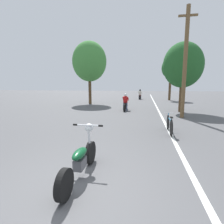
{
  "coord_description": "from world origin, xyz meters",
  "views": [
    {
      "loc": [
        1.43,
        -2.95,
        2.08
      ],
      "look_at": [
        0.01,
        4.52,
        0.9
      ],
      "focal_mm": 28.0,
      "sensor_mm": 36.0,
      "label": 1
    }
  ],
  "objects_px": {
    "motorcycle_foreground": "(81,159)",
    "motorcycle_rider_lead": "(125,104)",
    "utility_pole": "(185,62)",
    "bicycle_parked": "(169,124)",
    "roadside_tree_right_far": "(171,68)",
    "roadside_tree_left": "(89,62)",
    "roadside_tree_right_near": "(183,65)",
    "motorcycle_rider_far": "(140,95)"
  },
  "relations": [
    {
      "from": "utility_pole",
      "to": "roadside_tree_right_far",
      "type": "height_order",
      "value": "utility_pole"
    },
    {
      "from": "motorcycle_foreground",
      "to": "motorcycle_rider_lead",
      "type": "distance_m",
      "value": 10.79
    },
    {
      "from": "utility_pole",
      "to": "roadside_tree_left",
      "type": "relative_size",
      "value": 1.0
    },
    {
      "from": "roadside_tree_right_far",
      "to": "roadside_tree_left",
      "type": "height_order",
      "value": "roadside_tree_left"
    },
    {
      "from": "motorcycle_rider_lead",
      "to": "motorcycle_rider_far",
      "type": "bearing_deg",
      "value": 85.9
    },
    {
      "from": "roadside_tree_right_far",
      "to": "motorcycle_rider_far",
      "type": "height_order",
      "value": "roadside_tree_right_far"
    },
    {
      "from": "roadside_tree_right_far",
      "to": "motorcycle_foreground",
      "type": "height_order",
      "value": "roadside_tree_right_far"
    },
    {
      "from": "utility_pole",
      "to": "motorcycle_rider_lead",
      "type": "height_order",
      "value": "utility_pole"
    },
    {
      "from": "roadside_tree_right_near",
      "to": "motorcycle_foreground",
      "type": "bearing_deg",
      "value": -111.02
    },
    {
      "from": "roadside_tree_right_far",
      "to": "motorcycle_foreground",
      "type": "distance_m",
      "value": 22.45
    },
    {
      "from": "motorcycle_rider_far",
      "to": "bicycle_parked",
      "type": "relative_size",
      "value": 1.11
    },
    {
      "from": "utility_pole",
      "to": "roadside_tree_right_near",
      "type": "relative_size",
      "value": 1.28
    },
    {
      "from": "utility_pole",
      "to": "bicycle_parked",
      "type": "xyz_separation_m",
      "value": [
        -1.28,
        -3.93,
        -3.09
      ]
    },
    {
      "from": "utility_pole",
      "to": "roadside_tree_right_near",
      "type": "distance_m",
      "value": 2.63
    },
    {
      "from": "utility_pole",
      "to": "roadside_tree_right_far",
      "type": "bearing_deg",
      "value": 86.02
    },
    {
      "from": "bicycle_parked",
      "to": "motorcycle_foreground",
      "type": "bearing_deg",
      "value": -120.25
    },
    {
      "from": "roadside_tree_left",
      "to": "motorcycle_foreground",
      "type": "relative_size",
      "value": 3.15
    },
    {
      "from": "utility_pole",
      "to": "bicycle_parked",
      "type": "height_order",
      "value": "utility_pole"
    },
    {
      "from": "roadside_tree_right_far",
      "to": "utility_pole",
      "type": "bearing_deg",
      "value": -93.98
    },
    {
      "from": "motorcycle_rider_far",
      "to": "motorcycle_rider_lead",
      "type": "bearing_deg",
      "value": -94.1
    },
    {
      "from": "motorcycle_rider_lead",
      "to": "bicycle_parked",
      "type": "bearing_deg",
      "value": -67.85
    },
    {
      "from": "roadside_tree_right_near",
      "to": "bicycle_parked",
      "type": "xyz_separation_m",
      "value": [
        -1.67,
        -6.53,
        -3.17
      ]
    },
    {
      "from": "utility_pole",
      "to": "motorcycle_rider_far",
      "type": "bearing_deg",
      "value": 102.21
    },
    {
      "from": "motorcycle_foreground",
      "to": "motorcycle_rider_lead",
      "type": "relative_size",
      "value": 1.07
    },
    {
      "from": "roadside_tree_right_far",
      "to": "roadside_tree_left",
      "type": "distance_m",
      "value": 11.33
    },
    {
      "from": "motorcycle_rider_lead",
      "to": "motorcycle_rider_far",
      "type": "distance_m",
      "value": 11.77
    },
    {
      "from": "motorcycle_foreground",
      "to": "motorcycle_rider_far",
      "type": "bearing_deg",
      "value": 88.36
    },
    {
      "from": "utility_pole",
      "to": "motorcycle_foreground",
      "type": "relative_size",
      "value": 3.15
    },
    {
      "from": "roadside_tree_left",
      "to": "motorcycle_foreground",
      "type": "height_order",
      "value": "roadside_tree_left"
    },
    {
      "from": "utility_pole",
      "to": "roadside_tree_right_near",
      "type": "height_order",
      "value": "utility_pole"
    },
    {
      "from": "utility_pole",
      "to": "motorcycle_rider_far",
      "type": "relative_size",
      "value": 3.41
    },
    {
      "from": "roadside_tree_left",
      "to": "motorcycle_foreground",
      "type": "bearing_deg",
      "value": -72.96
    },
    {
      "from": "roadside_tree_right_far",
      "to": "bicycle_parked",
      "type": "bearing_deg",
      "value": -97.27
    },
    {
      "from": "roadside_tree_right_near",
      "to": "bicycle_parked",
      "type": "bearing_deg",
      "value": -104.33
    },
    {
      "from": "roadside_tree_right_far",
      "to": "motorcycle_foreground",
      "type": "xyz_separation_m",
      "value": [
        -4.68,
        -21.61,
        -3.87
      ]
    },
    {
      "from": "roadside_tree_right_far",
      "to": "bicycle_parked",
      "type": "height_order",
      "value": "roadside_tree_right_far"
    },
    {
      "from": "utility_pole",
      "to": "roadside_tree_right_far",
      "type": "xyz_separation_m",
      "value": [
        0.94,
        13.44,
        0.83
      ]
    },
    {
      "from": "motorcycle_rider_lead",
      "to": "bicycle_parked",
      "type": "relative_size",
      "value": 1.12
    },
    {
      "from": "motorcycle_rider_lead",
      "to": "motorcycle_rider_far",
      "type": "relative_size",
      "value": 1.01
    },
    {
      "from": "motorcycle_foreground",
      "to": "bicycle_parked",
      "type": "relative_size",
      "value": 1.2
    },
    {
      "from": "utility_pole",
      "to": "motorcycle_rider_lead",
      "type": "xyz_separation_m",
      "value": [
        -3.95,
        2.62,
        -2.93
      ]
    },
    {
      "from": "roadside_tree_left",
      "to": "bicycle_parked",
      "type": "xyz_separation_m",
      "value": [
        7.13,
        -10.98,
        -4.21
      ]
    }
  ]
}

